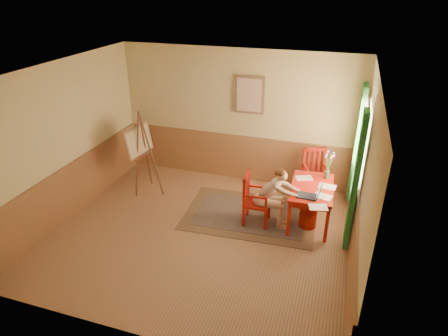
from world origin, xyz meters
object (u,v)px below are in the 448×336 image
(chair_back, at_px, (315,175))
(laptop, at_px, (311,195))
(table, at_px, (312,191))
(chair_left, at_px, (254,199))
(figure, at_px, (272,195))
(easel, at_px, (140,144))

(chair_back, xyz_separation_m, laptop, (0.05, -1.29, 0.26))
(table, distance_m, chair_left, 1.02)
(chair_back, height_order, laptop, chair_back)
(chair_left, height_order, figure, figure)
(chair_back, bearing_deg, figure, -115.92)
(chair_back, relative_size, laptop, 2.57)
(table, relative_size, chair_left, 1.28)
(figure, bearing_deg, chair_back, 64.08)
(table, distance_m, chair_back, 0.93)
(figure, height_order, easel, easel)
(chair_back, bearing_deg, laptop, -87.84)
(table, height_order, figure, figure)
(easel, bearing_deg, laptop, -8.53)
(chair_back, xyz_separation_m, easel, (-3.38, -0.77, 0.52))
(chair_back, distance_m, easel, 3.50)
(figure, bearing_deg, table, 27.18)
(laptop, bearing_deg, easel, 171.47)
(chair_left, bearing_deg, figure, 1.26)
(chair_left, xyz_separation_m, easel, (-2.46, 0.48, 0.55))
(chair_left, distance_m, laptop, 1.01)
(table, height_order, chair_left, chair_left)
(laptop, bearing_deg, figure, 176.55)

